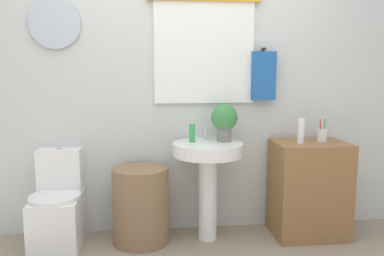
{
  "coord_description": "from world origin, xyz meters",
  "views": [
    {
      "loc": [
        -0.25,
        -2.24,
        1.38
      ],
      "look_at": [
        0.08,
        0.8,
        0.92
      ],
      "focal_mm": 37.75,
      "sensor_mm": 36.0,
      "label": 1
    }
  ],
  "objects_px": {
    "soap_bottle": "(192,133)",
    "toothbrush_cup": "(322,135)",
    "potted_plant": "(224,119)",
    "pedestal_sink": "(208,166)",
    "wooden_cabinet": "(309,189)",
    "laundry_hamper": "(141,205)",
    "lotion_bottle": "(301,131)",
    "toilet": "(58,209)"
  },
  "relations": [
    {
      "from": "lotion_bottle",
      "to": "toothbrush_cup",
      "type": "xyz_separation_m",
      "value": [
        0.2,
        0.06,
        -0.05
      ]
    },
    {
      "from": "lotion_bottle",
      "to": "toothbrush_cup",
      "type": "bearing_deg",
      "value": 16.41
    },
    {
      "from": "wooden_cabinet",
      "to": "laundry_hamper",
      "type": "bearing_deg",
      "value": 180.0
    },
    {
      "from": "soap_bottle",
      "to": "lotion_bottle",
      "type": "xyz_separation_m",
      "value": [
        0.86,
        -0.09,
        0.02
      ]
    },
    {
      "from": "soap_bottle",
      "to": "toothbrush_cup",
      "type": "relative_size",
      "value": 0.79
    },
    {
      "from": "pedestal_sink",
      "to": "wooden_cabinet",
      "type": "relative_size",
      "value": 1.01
    },
    {
      "from": "laundry_hamper",
      "to": "toilet",
      "type": "bearing_deg",
      "value": 176.96
    },
    {
      "from": "pedestal_sink",
      "to": "toothbrush_cup",
      "type": "bearing_deg",
      "value": 1.22
    },
    {
      "from": "laundry_hamper",
      "to": "toothbrush_cup",
      "type": "bearing_deg",
      "value": 0.78
    },
    {
      "from": "laundry_hamper",
      "to": "pedestal_sink",
      "type": "bearing_deg",
      "value": 0.0
    },
    {
      "from": "wooden_cabinet",
      "to": "toothbrush_cup",
      "type": "bearing_deg",
      "value": 11.16
    },
    {
      "from": "laundry_hamper",
      "to": "soap_bottle",
      "type": "relative_size",
      "value": 4.17
    },
    {
      "from": "toilet",
      "to": "soap_bottle",
      "type": "xyz_separation_m",
      "value": [
        1.06,
        0.02,
        0.58
      ]
    },
    {
      "from": "pedestal_sink",
      "to": "toilet",
      "type": "bearing_deg",
      "value": 178.34
    },
    {
      "from": "wooden_cabinet",
      "to": "potted_plant",
      "type": "height_order",
      "value": "potted_plant"
    },
    {
      "from": "pedestal_sink",
      "to": "toothbrush_cup",
      "type": "relative_size",
      "value": 4.29
    },
    {
      "from": "soap_bottle",
      "to": "laundry_hamper",
      "type": "bearing_deg",
      "value": -173.12
    },
    {
      "from": "pedestal_sink",
      "to": "wooden_cabinet",
      "type": "bearing_deg",
      "value": 0.0
    },
    {
      "from": "toilet",
      "to": "potted_plant",
      "type": "distance_m",
      "value": 1.48
    },
    {
      "from": "lotion_bottle",
      "to": "potted_plant",
      "type": "bearing_deg",
      "value": 170.55
    },
    {
      "from": "pedestal_sink",
      "to": "lotion_bottle",
      "type": "xyz_separation_m",
      "value": [
        0.74,
        -0.04,
        0.27
      ]
    },
    {
      "from": "lotion_bottle",
      "to": "toothbrush_cup",
      "type": "relative_size",
      "value": 1.08
    },
    {
      "from": "toilet",
      "to": "toothbrush_cup",
      "type": "height_order",
      "value": "toothbrush_cup"
    },
    {
      "from": "pedestal_sink",
      "to": "wooden_cabinet",
      "type": "distance_m",
      "value": 0.87
    },
    {
      "from": "wooden_cabinet",
      "to": "soap_bottle",
      "type": "bearing_deg",
      "value": 177.03
    },
    {
      "from": "wooden_cabinet",
      "to": "lotion_bottle",
      "type": "bearing_deg",
      "value": -158.61
    },
    {
      "from": "lotion_bottle",
      "to": "pedestal_sink",
      "type": "bearing_deg",
      "value": 176.91
    },
    {
      "from": "soap_bottle",
      "to": "toothbrush_cup",
      "type": "xyz_separation_m",
      "value": [
        1.06,
        -0.03,
        -0.03
      ]
    },
    {
      "from": "pedestal_sink",
      "to": "wooden_cabinet",
      "type": "xyz_separation_m",
      "value": [
        0.84,
        0.0,
        -0.22
      ]
    },
    {
      "from": "laundry_hamper",
      "to": "pedestal_sink",
      "type": "relative_size",
      "value": 0.76
    },
    {
      "from": "laundry_hamper",
      "to": "toothbrush_cup",
      "type": "height_order",
      "value": "toothbrush_cup"
    },
    {
      "from": "laundry_hamper",
      "to": "wooden_cabinet",
      "type": "distance_m",
      "value": 1.38
    },
    {
      "from": "pedestal_sink",
      "to": "soap_bottle",
      "type": "bearing_deg",
      "value": 157.38
    },
    {
      "from": "pedestal_sink",
      "to": "soap_bottle",
      "type": "relative_size",
      "value": 5.45
    },
    {
      "from": "potted_plant",
      "to": "lotion_bottle",
      "type": "xyz_separation_m",
      "value": [
        0.6,
        -0.1,
        -0.09
      ]
    },
    {
      "from": "potted_plant",
      "to": "lotion_bottle",
      "type": "distance_m",
      "value": 0.62
    },
    {
      "from": "lotion_bottle",
      "to": "wooden_cabinet",
      "type": "bearing_deg",
      "value": 21.39
    },
    {
      "from": "soap_bottle",
      "to": "pedestal_sink",
      "type": "bearing_deg",
      "value": -22.62
    },
    {
      "from": "potted_plant",
      "to": "soap_bottle",
      "type": "bearing_deg",
      "value": -177.8
    },
    {
      "from": "potted_plant",
      "to": "toothbrush_cup",
      "type": "height_order",
      "value": "potted_plant"
    },
    {
      "from": "toilet",
      "to": "soap_bottle",
      "type": "relative_size",
      "value": 5.19
    },
    {
      "from": "toilet",
      "to": "pedestal_sink",
      "type": "distance_m",
      "value": 1.22
    }
  ]
}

